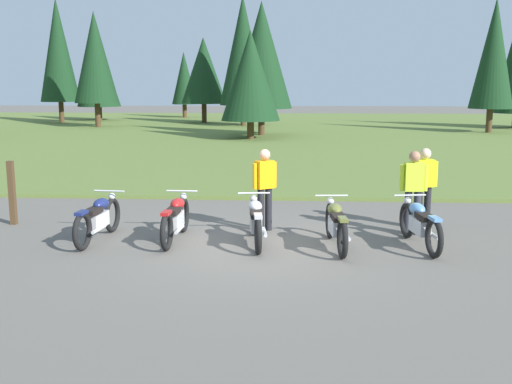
# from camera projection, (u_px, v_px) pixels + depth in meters

# --- Properties ---
(ground_plane) EXTENTS (140.00, 140.00, 0.00)m
(ground_plane) POSITION_uv_depth(u_px,v_px,m) (254.00, 245.00, 11.35)
(ground_plane) COLOR #605B54
(grass_moorland) EXTENTS (80.00, 44.00, 0.10)m
(grass_moorland) POSITION_uv_depth(u_px,v_px,m) (282.00, 132.00, 37.28)
(grass_moorland) COLOR #5B7033
(grass_moorland) RESTS_ON ground
(forest_treeline) EXTENTS (38.53, 24.41, 9.07)m
(forest_treeline) POSITION_uv_depth(u_px,v_px,m) (210.00, 60.00, 38.84)
(forest_treeline) COLOR #47331E
(forest_treeline) RESTS_ON ground
(motorcycle_navy) EXTENTS (0.62, 2.10, 0.88)m
(motorcycle_navy) POSITION_uv_depth(u_px,v_px,m) (98.00, 218.00, 11.63)
(motorcycle_navy) COLOR black
(motorcycle_navy) RESTS_ON ground
(motorcycle_red) EXTENTS (0.62, 2.10, 0.88)m
(motorcycle_red) POSITION_uv_depth(u_px,v_px,m) (176.00, 218.00, 11.62)
(motorcycle_red) COLOR black
(motorcycle_red) RESTS_ON ground
(motorcycle_silver) EXTENTS (0.62, 2.10, 0.88)m
(motorcycle_silver) POSITION_uv_depth(u_px,v_px,m) (256.00, 221.00, 11.38)
(motorcycle_silver) COLOR black
(motorcycle_silver) RESTS_ON ground
(motorcycle_olive) EXTENTS (0.62, 2.10, 0.88)m
(motorcycle_olive) POSITION_uv_depth(u_px,v_px,m) (336.00, 224.00, 11.13)
(motorcycle_olive) COLOR black
(motorcycle_olive) RESTS_ON ground
(motorcycle_sky_blue) EXTENTS (0.66, 2.09, 0.88)m
(motorcycle_sky_blue) POSITION_uv_depth(u_px,v_px,m) (420.00, 224.00, 11.16)
(motorcycle_sky_blue) COLOR black
(motorcycle_sky_blue) RESTS_ON ground
(rider_checking_bike) EXTENTS (0.54, 0.28, 1.67)m
(rider_checking_bike) POSITION_uv_depth(u_px,v_px,m) (424.00, 183.00, 12.50)
(rider_checking_bike) COLOR black
(rider_checking_bike) RESTS_ON ground
(rider_near_row_end) EXTENTS (0.47, 0.38, 1.67)m
(rider_near_row_end) POSITION_uv_depth(u_px,v_px,m) (265.00, 185.00, 12.32)
(rider_near_row_end) COLOR black
(rider_near_row_end) RESTS_ON ground
(rider_in_hivis_vest) EXTENTS (0.55, 0.23, 1.67)m
(rider_in_hivis_vest) POSITION_uv_depth(u_px,v_px,m) (413.00, 187.00, 12.01)
(rider_in_hivis_vest) COLOR #2D2D38
(rider_in_hivis_vest) RESTS_ON ground
(trail_marker_post) EXTENTS (0.12, 0.12, 1.36)m
(trail_marker_post) POSITION_uv_depth(u_px,v_px,m) (12.00, 193.00, 12.93)
(trail_marker_post) COLOR #47331E
(trail_marker_post) RESTS_ON ground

